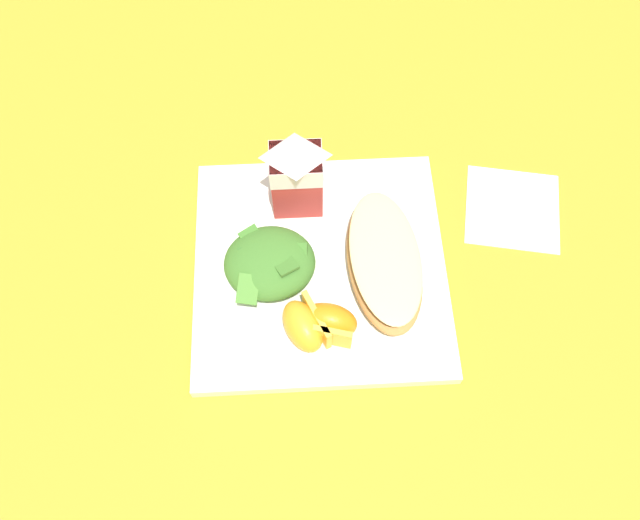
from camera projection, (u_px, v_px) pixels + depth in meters
name	position (u px, v px, depth m)	size (l,w,h in m)	color
ground	(320.00, 270.00, 0.74)	(3.00, 3.00, 0.00)	orange
white_plate	(320.00, 267.00, 0.73)	(0.28, 0.28, 0.02)	white
cheesy_pizza_bread	(384.00, 262.00, 0.71)	(0.09, 0.18, 0.04)	#B77F42
green_salad_pile	(270.00, 263.00, 0.70)	(0.10, 0.10, 0.04)	#3D7028
milk_carton	(296.00, 173.00, 0.71)	(0.06, 0.05, 0.11)	#B7332D
orange_wedge_front	(304.00, 325.00, 0.67)	(0.06, 0.07, 0.04)	orange
orange_wedge_middle	(328.00, 322.00, 0.67)	(0.07, 0.05, 0.04)	orange
paper_napkin	(513.00, 208.00, 0.78)	(0.11, 0.11, 0.00)	white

